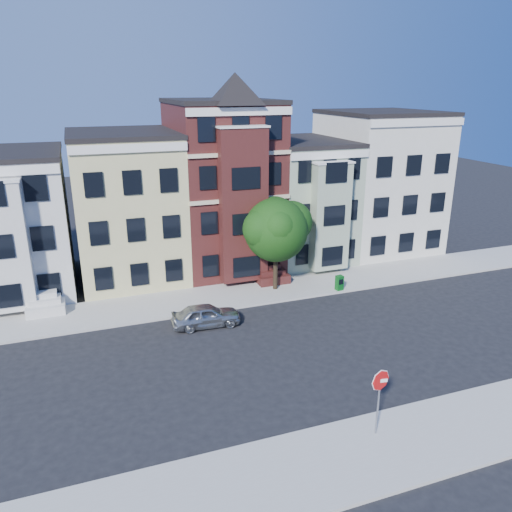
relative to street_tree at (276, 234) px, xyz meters
name	(u,v)px	position (x,y,z in m)	size (l,w,h in m)	color
ground	(302,350)	(-1.71, -7.97, -4.00)	(120.00, 120.00, 0.00)	black
far_sidewalk	(251,293)	(-1.71, 0.03, -3.92)	(60.00, 4.00, 0.15)	#9E9B93
near_sidewalk	(389,447)	(-1.71, -15.97, -3.92)	(60.00, 4.00, 0.15)	#9E9B93
house_white	(4,225)	(-16.71, 6.53, 0.50)	(8.00, 9.00, 9.00)	silver
house_yellow	(127,208)	(-8.71, 6.53, 1.00)	(7.00, 9.00, 10.00)	#CAC284
house_brown	(222,187)	(-1.71, 6.53, 2.00)	(7.00, 9.00, 12.00)	#3F1816
house_green	(301,201)	(4.79, 6.53, 0.50)	(6.00, 9.00, 9.00)	#96A68B
house_cream	(378,183)	(11.79, 6.53, 1.50)	(8.00, 9.00, 11.00)	silver
street_tree	(276,234)	(0.00, 0.00, 0.00)	(6.61, 6.61, 7.69)	#1B4612
parked_car	(206,315)	(-5.72, -3.53, -3.33)	(1.58, 3.94, 1.34)	#A0A3A7
newspaper_box	(339,283)	(3.97, -1.67, -3.35)	(0.45, 0.40, 1.00)	#0B5A19
stop_sign	(379,398)	(-1.81, -15.15, -2.23)	(0.89, 0.12, 3.24)	#BE0B0C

